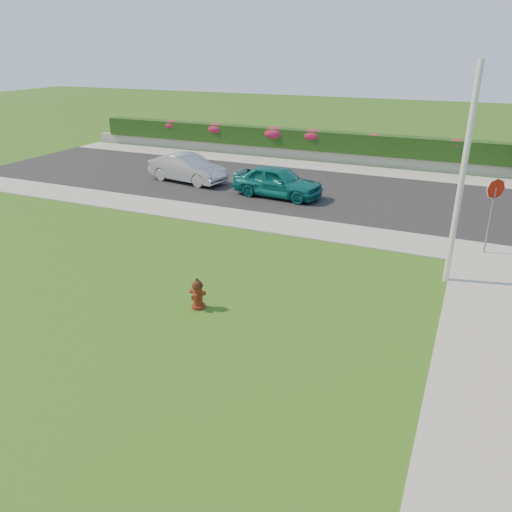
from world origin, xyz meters
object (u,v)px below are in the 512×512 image
at_px(sedan_teal, 278,181).
at_px(sedan_silver, 188,168).
at_px(fire_hydrant, 198,294).
at_px(stop_sign, 494,199).
at_px(utility_pole, 462,179).

relative_size(sedan_teal, sedan_silver, 0.99).
height_order(fire_hydrant, stop_sign, stop_sign).
height_order(utility_pole, stop_sign, utility_pole).
xyz_separation_m(fire_hydrant, utility_pole, (5.65, 4.26, 2.56)).
relative_size(fire_hydrant, sedan_silver, 0.21).
relative_size(sedan_silver, utility_pole, 0.68).
relative_size(fire_hydrant, utility_pole, 0.14).
bearing_deg(stop_sign, sedan_silver, 146.87).
bearing_deg(sedan_silver, utility_pole, -108.34).
relative_size(fire_hydrant, stop_sign, 0.33).
height_order(fire_hydrant, utility_pole, utility_pole).
relative_size(sedan_silver, stop_sign, 1.62).
relative_size(fire_hydrant, sedan_teal, 0.21).
distance_m(sedan_teal, stop_sign, 9.20).
height_order(sedan_teal, stop_sign, stop_sign).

